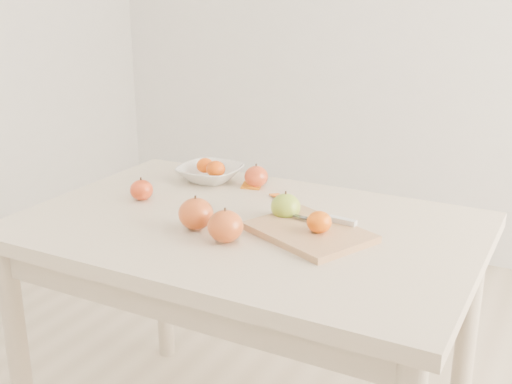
% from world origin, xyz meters
% --- Properties ---
extents(table, '(1.20, 0.80, 0.75)m').
position_xyz_m(table, '(0.00, 0.00, 0.65)').
color(table, beige).
rests_on(table, ground).
extents(cutting_board, '(0.35, 0.31, 0.02)m').
position_xyz_m(cutting_board, '(0.18, -0.01, 0.76)').
color(cutting_board, tan).
rests_on(cutting_board, table).
extents(board_tangerine, '(0.06, 0.06, 0.05)m').
position_xyz_m(board_tangerine, '(0.21, -0.02, 0.80)').
color(board_tangerine, '#D55D07').
rests_on(board_tangerine, cutting_board).
extents(fruit_bowl, '(0.20, 0.20, 0.05)m').
position_xyz_m(fruit_bowl, '(-0.28, 0.27, 0.77)').
color(fruit_bowl, white).
rests_on(fruit_bowl, table).
extents(bowl_tangerine_near, '(0.06, 0.06, 0.05)m').
position_xyz_m(bowl_tangerine_near, '(-0.31, 0.28, 0.79)').
color(bowl_tangerine_near, '#CC5007').
rests_on(bowl_tangerine_near, fruit_bowl).
extents(bowl_tangerine_far, '(0.06, 0.06, 0.05)m').
position_xyz_m(bowl_tangerine_far, '(-0.25, 0.26, 0.80)').
color(bowl_tangerine_far, '#D14907').
rests_on(bowl_tangerine_far, fruit_bowl).
extents(orange_peel_a, '(0.07, 0.06, 0.01)m').
position_xyz_m(orange_peel_a, '(-0.13, 0.27, 0.75)').
color(orange_peel_a, '#C9690E').
rests_on(orange_peel_a, table).
extents(orange_peel_b, '(0.06, 0.05, 0.01)m').
position_xyz_m(orange_peel_b, '(-0.02, 0.22, 0.75)').
color(orange_peel_b, '#D15A0E').
rests_on(orange_peel_b, table).
extents(paring_knife, '(0.17, 0.05, 0.01)m').
position_xyz_m(paring_knife, '(0.23, 0.06, 0.78)').
color(paring_knife, silver).
rests_on(paring_knife, cutting_board).
extents(apple_green, '(0.08, 0.08, 0.07)m').
position_xyz_m(apple_green, '(0.08, 0.07, 0.79)').
color(apple_green, '#60981E').
rests_on(apple_green, table).
extents(apple_red_a, '(0.07, 0.07, 0.07)m').
position_xyz_m(apple_red_a, '(-0.12, 0.28, 0.78)').
color(apple_red_a, maroon).
rests_on(apple_red_a, table).
extents(apple_red_e, '(0.09, 0.09, 0.08)m').
position_xyz_m(apple_red_e, '(0.02, -0.14, 0.79)').
color(apple_red_e, maroon).
rests_on(apple_red_e, table).
extents(apple_red_d, '(0.07, 0.07, 0.06)m').
position_xyz_m(apple_red_d, '(-0.36, 0.02, 0.78)').
color(apple_red_d, '#8E0A08').
rests_on(apple_red_d, table).
extents(apple_red_c, '(0.09, 0.09, 0.08)m').
position_xyz_m(apple_red_c, '(-0.10, -0.10, 0.79)').
color(apple_red_c, maroon).
rests_on(apple_red_c, table).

